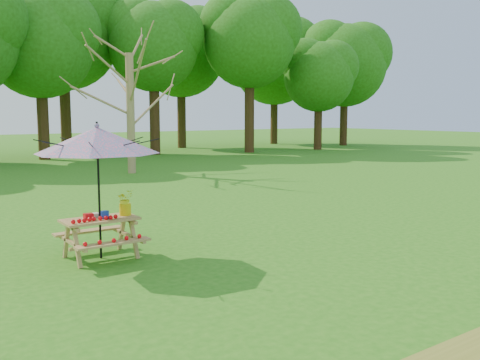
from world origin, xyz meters
TOP-DOWN VIEW (x-y plane):
  - ground at (0.00, 0.00)m, footprint 120.00×120.00m
  - bare_tree at (3.00, 14.62)m, footprint 5.79×5.79m
  - picnic_table at (-2.74, 3.05)m, footprint 1.20×1.32m
  - patio_umbrella at (-2.74, 3.05)m, footprint 2.51×2.51m
  - produce_bins at (-2.78, 3.05)m, footprint 0.37×0.36m
  - tomatoes_row at (-2.89, 2.87)m, footprint 0.77×0.13m
  - flower_bucket at (-2.28, 3.07)m, footprint 0.30×0.28m

SIDE VIEW (x-z plane):
  - ground at x=0.00m, z-range 0.00..0.00m
  - picnic_table at x=-2.74m, z-range -0.01..0.66m
  - tomatoes_row at x=-2.89m, z-range 0.67..0.74m
  - produce_bins at x=-2.78m, z-range 0.66..0.79m
  - flower_bucket at x=-2.28m, z-range 0.68..1.11m
  - patio_umbrella at x=-2.74m, z-range 0.82..3.07m
  - bare_tree at x=3.00m, z-range 1.18..12.16m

